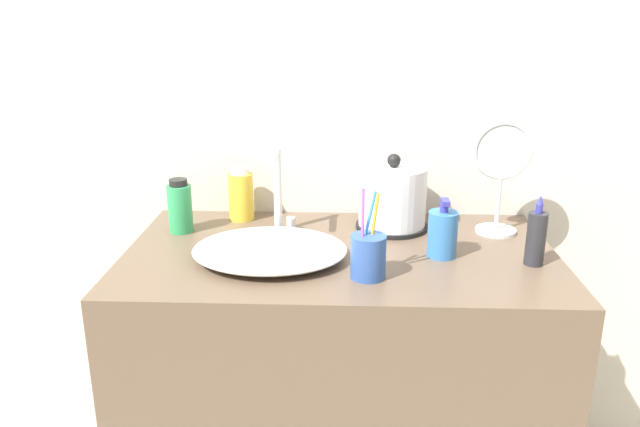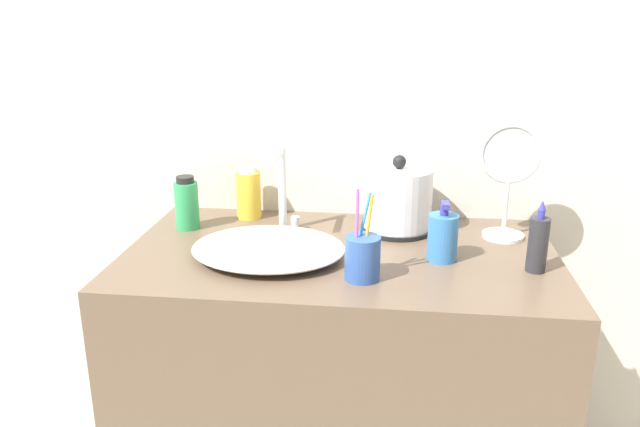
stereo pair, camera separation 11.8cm
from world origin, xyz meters
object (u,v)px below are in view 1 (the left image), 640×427
object	(u,v)px
electric_kettle	(392,200)
lotion_bottle	(443,233)
shampoo_bottle	(536,237)
faucet	(279,187)
vanity_mirror	(501,172)
mouthwash_bottle	(241,195)
hand_cream_bottle	(180,207)
toothbrush_cup	(368,256)

from	to	relation	value
electric_kettle	lotion_bottle	world-z (taller)	electric_kettle
electric_kettle	shampoo_bottle	world-z (taller)	electric_kettle
faucet	lotion_bottle	size ratio (longest dim) A/B	1.55
shampoo_bottle	vanity_mirror	bearing A→B (deg)	99.99
electric_kettle	mouthwash_bottle	world-z (taller)	electric_kettle
mouthwash_bottle	electric_kettle	bearing A→B (deg)	-7.95
hand_cream_bottle	vanity_mirror	xyz separation A→B (m)	(0.88, 0.03, 0.10)
lotion_bottle	vanity_mirror	xyz separation A→B (m)	(0.18, 0.18, 0.11)
shampoo_bottle	mouthwash_bottle	distance (m)	0.83
shampoo_bottle	vanity_mirror	xyz separation A→B (m)	(-0.04, 0.23, 0.10)
toothbrush_cup	vanity_mirror	world-z (taller)	vanity_mirror
electric_kettle	toothbrush_cup	distance (m)	0.36
shampoo_bottle	hand_cream_bottle	bearing A→B (deg)	167.83
lotion_bottle	hand_cream_bottle	bearing A→B (deg)	167.63
toothbrush_cup	shampoo_bottle	size ratio (longest dim) A/B	1.20
faucet	mouthwash_bottle	xyz separation A→B (m)	(-0.12, 0.11, -0.06)
mouthwash_bottle	vanity_mirror	size ratio (longest dim) A/B	0.50
electric_kettle	mouthwash_bottle	bearing A→B (deg)	172.05
lotion_bottle	mouthwash_bottle	size ratio (longest dim) A/B	0.98
faucet	toothbrush_cup	bearing A→B (deg)	-51.03
toothbrush_cup	faucet	bearing A→B (deg)	128.97
electric_kettle	mouthwash_bottle	distance (m)	0.44
hand_cream_bottle	lotion_bottle	bearing A→B (deg)	-12.37
shampoo_bottle	mouthwash_bottle	world-z (taller)	shampoo_bottle
electric_kettle	shampoo_bottle	size ratio (longest dim) A/B	1.23
faucet	shampoo_bottle	distance (m)	0.68
electric_kettle	shampoo_bottle	bearing A→B (deg)	-37.44
shampoo_bottle	mouthwash_bottle	xyz separation A→B (m)	(-0.77, 0.31, 0.00)
hand_cream_bottle	mouthwash_bottle	bearing A→B (deg)	37.15
electric_kettle	toothbrush_cup	world-z (taller)	electric_kettle
toothbrush_cup	vanity_mirror	bearing A→B (deg)	41.21
faucet	electric_kettle	bearing A→B (deg)	9.68
electric_kettle	vanity_mirror	world-z (taller)	vanity_mirror
toothbrush_cup	lotion_bottle	world-z (taller)	toothbrush_cup
toothbrush_cup	shampoo_bottle	bearing A→B (deg)	13.03
electric_kettle	lotion_bottle	distance (m)	0.24
faucet	toothbrush_cup	world-z (taller)	faucet
mouthwash_bottle	hand_cream_bottle	distance (m)	0.19
toothbrush_cup	mouthwash_bottle	distance (m)	0.54
toothbrush_cup	hand_cream_bottle	size ratio (longest dim) A/B	1.40
faucet	vanity_mirror	bearing A→B (deg)	2.79
mouthwash_bottle	vanity_mirror	xyz separation A→B (m)	(0.73, -0.09, 0.10)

